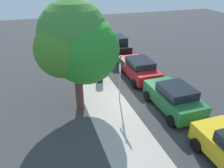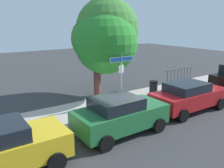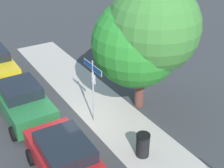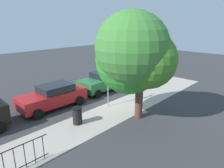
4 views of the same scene
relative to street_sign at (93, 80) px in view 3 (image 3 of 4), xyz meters
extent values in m
plane|color=#38383A|center=(-0.27, -0.40, -2.12)|extent=(60.00, 60.00, 0.00)
cube|color=#B4A79D|center=(1.73, 0.90, -2.12)|extent=(24.00, 2.60, 0.00)
cylinder|color=#9EA0A5|center=(0.00, 0.00, -0.62)|extent=(0.07, 0.07, 3.00)
cube|color=#144799|center=(0.00, 0.00, 0.59)|extent=(1.48, 0.02, 0.22)
cube|color=white|center=(0.00, 0.00, 0.59)|extent=(1.51, 0.02, 0.25)
cube|color=silver|center=(0.00, 0.02, 0.04)|extent=(0.32, 0.02, 0.42)
cylinder|color=brown|center=(-0.03, 2.51, -0.90)|extent=(0.45, 0.45, 2.45)
sphere|color=#3E8134|center=(0.73, 2.49, 2.08)|extent=(3.90, 3.90, 3.90)
sphere|color=#418127|center=(0.23, 3.17, 1.48)|extent=(3.05, 3.05, 3.05)
sphere|color=#2B8A2B|center=(0.29, 1.98, 1.33)|extent=(3.84, 3.84, 3.84)
cylinder|color=black|center=(-5.26, -1.76, -1.80)|extent=(0.64, 0.22, 0.64)
cylinder|color=black|center=(-8.00, -1.75, -1.80)|extent=(0.64, 0.22, 0.64)
cube|color=#246935|center=(-1.94, -2.56, -1.39)|extent=(4.04, 1.86, 0.82)
cube|color=black|center=(-2.18, -2.57, -0.74)|extent=(1.95, 1.63, 0.48)
cylinder|color=black|center=(-0.58, -1.64, -1.80)|extent=(0.64, 0.22, 0.64)
cylinder|color=black|center=(-0.56, -3.48, -1.80)|extent=(0.64, 0.22, 0.64)
cylinder|color=black|center=(-3.32, -1.65, -1.80)|extent=(0.64, 0.22, 0.64)
cube|color=#B0181B|center=(2.72, -2.49, -1.41)|extent=(4.46, 1.89, 0.78)
cube|color=black|center=(2.45, -2.48, -0.80)|extent=(2.16, 1.62, 0.46)
cylinder|color=black|center=(1.24, -1.56, -1.80)|extent=(0.64, 0.23, 0.64)
cylinder|color=black|center=(1.19, -3.35, -1.80)|extent=(0.64, 0.23, 0.64)
cylinder|color=black|center=(2.98, 0.50, -1.67)|extent=(0.52, 0.52, 0.90)
cylinder|color=black|center=(2.98, 0.50, -1.18)|extent=(0.55, 0.55, 0.08)
camera|label=1|loc=(-11.40, 4.31, 5.24)|focal=35.97mm
camera|label=2|loc=(-7.60, -10.10, 2.52)|focal=38.02mm
camera|label=3|loc=(10.61, -5.60, 6.34)|focal=51.56mm
camera|label=4|loc=(9.09, 8.94, 3.37)|focal=32.31mm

